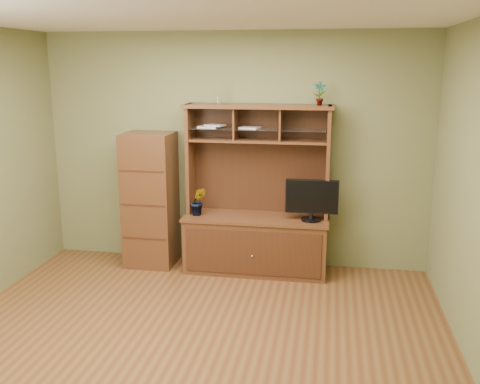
# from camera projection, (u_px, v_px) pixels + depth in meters

# --- Properties ---
(room) EXTENTS (4.54, 4.04, 2.74)m
(room) POSITION_uv_depth(u_px,v_px,m) (189.00, 188.00, 4.31)
(room) COLOR #5A3219
(room) RESTS_ON ground
(media_hutch) EXTENTS (1.66, 0.61, 1.90)m
(media_hutch) POSITION_uv_depth(u_px,v_px,m) (256.00, 227.00, 6.11)
(media_hutch) COLOR #472414
(media_hutch) RESTS_ON room
(monitor) EXTENTS (0.58, 0.22, 0.46)m
(monitor) POSITION_uv_depth(u_px,v_px,m) (312.00, 199.00, 5.84)
(monitor) COLOR black
(monitor) RESTS_ON media_hutch
(orchid_plant) EXTENTS (0.20, 0.18, 0.32)m
(orchid_plant) POSITION_uv_depth(u_px,v_px,m) (198.00, 201.00, 6.07)
(orchid_plant) COLOR #365D20
(orchid_plant) RESTS_ON media_hutch
(top_plant) EXTENTS (0.14, 0.09, 0.25)m
(top_plant) POSITION_uv_depth(u_px,v_px,m) (319.00, 93.00, 5.72)
(top_plant) COLOR #376F27
(top_plant) RESTS_ON media_hutch
(reed_diffuser) EXTENTS (0.06, 0.06, 0.28)m
(reed_diffuser) POSITION_uv_depth(u_px,v_px,m) (218.00, 94.00, 5.91)
(reed_diffuser) COLOR silver
(reed_diffuser) RESTS_ON media_hutch
(magazines) EXTENTS (0.72, 0.22, 0.04)m
(magazines) POSITION_uv_depth(u_px,v_px,m) (224.00, 127.00, 5.98)
(magazines) COLOR silver
(magazines) RESTS_ON media_hutch
(side_cabinet) EXTENTS (0.56, 0.51, 1.57)m
(side_cabinet) POSITION_uv_depth(u_px,v_px,m) (150.00, 200.00, 6.25)
(side_cabinet) COLOR #472414
(side_cabinet) RESTS_ON room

